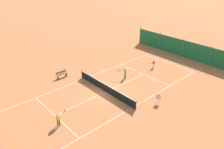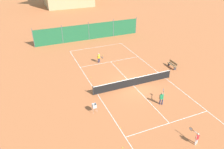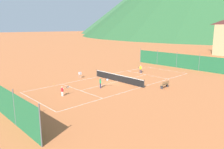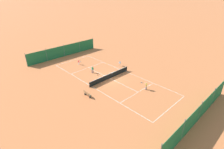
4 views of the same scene
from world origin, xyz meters
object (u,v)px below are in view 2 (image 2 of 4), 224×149
tennis_ball_by_net_left (120,128)px  courtside_bench (172,65)px  tennis_ball_alley_left (123,147)px  ball_hopper (94,106)px  player_far_service (99,57)px  player_near_service (162,97)px  player_near_baseline (197,137)px  tennis_ball_alley_right (103,55)px  tennis_ball_by_net_right (91,77)px  tennis_net (134,82)px  tennis_ball_mid_court (118,63)px

tennis_ball_by_net_left → courtside_bench: size_ratio=0.04×
tennis_ball_alley_left → courtside_bench: courtside_bench is taller
ball_hopper → courtside_bench: ball_hopper is taller
player_far_service → tennis_ball_alley_left: player_far_service is taller
player_near_service → ball_hopper: 6.28m
player_far_service → player_near_baseline: size_ratio=1.18×
tennis_ball_alley_right → tennis_ball_by_net_right: bearing=-123.3°
player_far_service → ball_hopper: bearing=-112.3°
player_far_service → ball_hopper: player_far_service is taller
tennis_net → tennis_ball_alley_left: 8.68m
player_far_service → tennis_ball_mid_court: size_ratio=19.67×
tennis_ball_mid_court → tennis_ball_alley_right: same height
player_near_service → tennis_ball_alley_right: bearing=95.0°
player_far_service → tennis_ball_mid_court: player_far_service is taller
player_near_baseline → tennis_ball_alley_right: 17.68m
tennis_net → player_far_service: bearing=102.3°
player_near_service → tennis_ball_by_net_left: size_ratio=19.96×
tennis_net → tennis_ball_by_net_right: (-3.67, 3.43, -0.47)m
tennis_ball_alley_right → tennis_ball_by_net_left: bearing=-105.2°
player_near_baseline → courtside_bench: size_ratio=0.73×
tennis_ball_alley_left → tennis_ball_by_net_left: bearing=70.2°
tennis_ball_by_net_left → tennis_ball_alley_left: same height
player_near_service → ball_hopper: size_ratio=1.48×
tennis_net → player_near_service: 3.99m
tennis_net → tennis_ball_by_net_left: 6.70m
tennis_ball_by_net_right → ball_hopper: ball_hopper is taller
tennis_net → courtside_bench: bearing=16.1°
tennis_ball_by_net_left → tennis_ball_alley_right: size_ratio=1.00×
tennis_ball_alley_right → tennis_ball_alley_left: bearing=-105.8°
tennis_net → courtside_bench: size_ratio=6.12×
tennis_ball_by_net_right → tennis_ball_alley_left: (-1.08, -10.69, 0.00)m
player_near_service → tennis_ball_mid_court: bearing=91.3°
player_near_service → ball_hopper: (-6.14, 1.28, -0.11)m
ball_hopper → tennis_ball_by_net_left: bearing=-65.1°
player_far_service → tennis_ball_by_net_left: (-2.58, -12.07, -0.72)m
tennis_ball_mid_court → courtside_bench: bearing=-32.7°
tennis_ball_by_net_left → tennis_ball_mid_court: (4.67, 10.83, 0.00)m
player_near_baseline → tennis_ball_by_net_right: 13.11m
tennis_ball_alley_left → courtside_bench: bearing=39.4°
player_far_service → player_near_service: bearing=-77.8°
player_near_service → tennis_ball_alley_right: 12.60m
courtside_bench → tennis_ball_alley_right: bearing=134.1°
ball_hopper → courtside_bench: bearing=20.9°
tennis_ball_mid_court → tennis_ball_alley_right: 3.25m
tennis_net → ball_hopper: (-5.30, -2.60, 0.16)m
player_near_baseline → tennis_ball_by_net_left: player_near_baseline is taller
tennis_ball_by_net_left → tennis_ball_by_net_right: size_ratio=1.00×
player_near_service → tennis_ball_alley_left: 6.57m
tennis_ball_alley_left → tennis_ball_alley_right: 16.53m
player_near_baseline → tennis_ball_alley_right: bearing=92.1°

